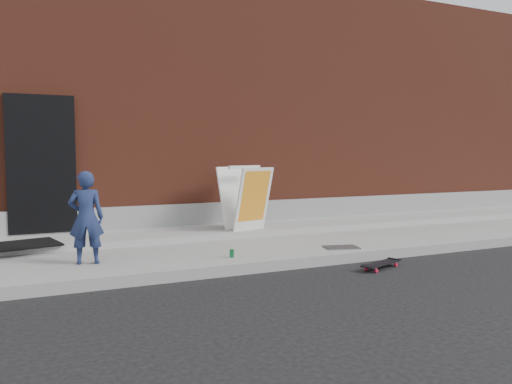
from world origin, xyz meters
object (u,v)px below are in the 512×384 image
skateboard (381,264)px  soda_can (232,253)px  pizza_sign (245,198)px  child (86,217)px

skateboard → soda_can: bearing=154.9°
pizza_sign → child: bearing=-155.6°
pizza_sign → soda_can: 1.99m
skateboard → soda_can: (-1.86, 0.87, 0.14)m
child → pizza_sign: (2.77, 1.26, 0.05)m
skateboard → pizza_sign: bearing=110.6°
child → pizza_sign: pizza_sign is taller
child → pizza_sign: 3.04m
child → skateboard: (3.72, -1.28, -0.69)m
skateboard → soda_can: size_ratio=6.61×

